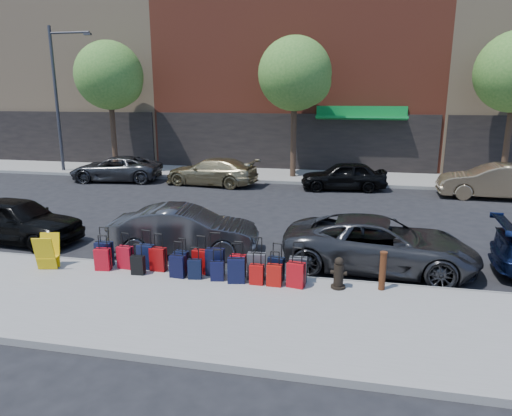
% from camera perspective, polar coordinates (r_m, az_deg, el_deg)
% --- Properties ---
extents(ground, '(120.00, 120.00, 0.00)m').
position_cam_1_polar(ground, '(15.99, -1.56, -2.28)').
color(ground, black).
rests_on(ground, ground).
extents(sidewalk_near, '(60.00, 4.00, 0.15)m').
position_cam_1_polar(sidewalk_near, '(10.16, -10.24, -11.97)').
color(sidewalk_near, gray).
rests_on(sidewalk_near, ground).
extents(sidewalk_far, '(60.00, 4.00, 0.15)m').
position_cam_1_polar(sidewalk_far, '(25.56, 3.64, 4.06)').
color(sidewalk_far, gray).
rests_on(sidewalk_far, ground).
extents(curb_near, '(60.00, 0.08, 0.15)m').
position_cam_1_polar(curb_near, '(11.89, -6.59, -7.87)').
color(curb_near, gray).
rests_on(curb_near, ground).
extents(curb_far, '(60.00, 0.08, 0.15)m').
position_cam_1_polar(curb_far, '(23.60, 2.93, 3.23)').
color(curb_far, gray).
rests_on(curb_far, ground).
extents(building_left, '(15.00, 12.12, 16.00)m').
position_cam_1_polar(building_left, '(38.45, -19.89, 18.45)').
color(building_left, tan).
rests_on(building_left, ground).
extents(building_center, '(17.00, 12.85, 20.00)m').
position_cam_1_polar(building_center, '(33.55, 6.07, 23.38)').
color(building_center, maroon).
rests_on(building_center, ground).
extents(tree_left, '(3.80, 3.80, 7.27)m').
position_cam_1_polar(tree_left, '(27.89, -17.60, 15.30)').
color(tree_left, black).
rests_on(tree_left, sidewalk_far).
extents(tree_center, '(3.80, 3.80, 7.27)m').
position_cam_1_polar(tree_center, '(24.61, 5.20, 16.12)').
color(tree_center, black).
rests_on(tree_center, sidewalk_far).
extents(streetlight, '(2.59, 0.18, 8.00)m').
position_cam_1_polar(streetlight, '(28.82, -23.43, 13.26)').
color(streetlight, '#333338').
rests_on(streetlight, sidewalk_far).
extents(suitcase_front_0, '(0.43, 0.24, 1.03)m').
position_cam_1_polar(suitcase_front_0, '(12.50, -18.43, -5.45)').
color(suitcase_front_0, black).
rests_on(suitcase_front_0, sidewalk_near).
extents(suitcase_front_1, '(0.40, 0.25, 0.93)m').
position_cam_1_polar(suitcase_front_1, '(12.19, -16.02, -5.93)').
color(suitcase_front_1, '#A70A1A').
rests_on(suitcase_front_1, sidewalk_near).
extents(suitcase_front_2, '(0.43, 0.25, 1.01)m').
position_cam_1_polar(suitcase_front_2, '(12.02, -13.58, -5.93)').
color(suitcase_front_2, black).
rests_on(suitcase_front_2, sidewalk_near).
extents(suitcase_front_3, '(0.41, 0.25, 0.96)m').
position_cam_1_polar(suitcase_front_3, '(11.82, -12.12, -6.26)').
color(suitcase_front_3, maroon).
rests_on(suitcase_front_3, sidewalk_near).
extents(suitcase_front_4, '(0.38, 0.25, 0.86)m').
position_cam_1_polar(suitcase_front_4, '(11.66, -9.29, -6.59)').
color(suitcase_front_4, black).
rests_on(suitcase_front_4, sidewalk_near).
extents(suitcase_front_5, '(0.41, 0.26, 0.95)m').
position_cam_1_polar(suitcase_front_5, '(11.50, -6.94, -6.65)').
color(suitcase_front_5, '#920909').
rests_on(suitcase_front_5, sidewalk_near).
extents(suitcase_front_6, '(0.45, 0.26, 1.07)m').
position_cam_1_polar(suitcase_front_6, '(11.33, -5.13, -6.72)').
color(suitcase_front_6, black).
rests_on(suitcase_front_6, sidewalk_near).
extents(suitcase_front_7, '(0.37, 0.21, 0.88)m').
position_cam_1_polar(suitcase_front_7, '(11.22, -2.24, -7.20)').
color(suitcase_front_7, '#A90A12').
rests_on(suitcase_front_7, sidewalk_near).
extents(suitcase_front_8, '(0.45, 0.28, 1.04)m').
position_cam_1_polar(suitcase_front_8, '(11.05, 0.05, -7.26)').
color(suitcase_front_8, '#414046').
rests_on(suitcase_front_8, sidewalk_near).
extents(suitcase_front_9, '(0.41, 0.28, 0.91)m').
position_cam_1_polar(suitcase_front_9, '(11.03, 2.53, -7.55)').
color(suitcase_front_9, black).
rests_on(suitcase_front_9, sidewalk_near).
extents(suitcase_front_10, '(0.42, 0.24, 0.99)m').
position_cam_1_polar(suitcase_front_10, '(10.91, 5.27, -7.70)').
color(suitcase_front_10, '#3A3A3F').
rests_on(suitcase_front_10, sidewalk_near).
extents(suitcase_back_0, '(0.40, 0.26, 0.91)m').
position_cam_1_polar(suitcase_back_0, '(12.24, -18.59, -6.09)').
color(suitcase_back_0, '#B10B18').
rests_on(suitcase_back_0, sidewalk_near).
extents(suitcase_back_2, '(0.33, 0.21, 0.77)m').
position_cam_1_polar(suitcase_back_2, '(11.72, -14.54, -6.91)').
color(suitcase_back_2, black).
rests_on(suitcase_back_2, sidewalk_near).
extents(suitcase_back_4, '(0.39, 0.25, 0.89)m').
position_cam_1_polar(suitcase_back_4, '(11.34, -9.75, -7.17)').
color(suitcase_back_4, black).
rests_on(suitcase_back_4, sidewalk_near).
extents(suitcase_back_5, '(0.35, 0.24, 0.78)m').
position_cam_1_polar(suitcase_back_5, '(11.19, -7.65, -7.56)').
color(suitcase_back_5, black).
rests_on(suitcase_back_5, sidewalk_near).
extents(suitcase_back_6, '(0.35, 0.24, 0.76)m').
position_cam_1_polar(suitcase_back_6, '(11.04, -4.86, -7.83)').
color(suitcase_back_6, black).
rests_on(suitcase_back_6, sidewalk_near).
extents(suitcase_back_7, '(0.44, 0.31, 0.96)m').
position_cam_1_polar(suitcase_back_7, '(10.87, -2.49, -7.80)').
color(suitcase_back_7, black).
rests_on(suitcase_back_7, sidewalk_near).
extents(suitcase_back_8, '(0.33, 0.19, 0.77)m').
position_cam_1_polar(suitcase_back_8, '(10.79, 0.08, -8.29)').
color(suitcase_back_8, '#A80C0A').
rests_on(suitcase_back_8, sidewalk_near).
extents(suitcase_back_9, '(0.35, 0.21, 0.83)m').
position_cam_1_polar(suitcase_back_9, '(10.70, 2.31, -8.38)').
color(suitcase_back_9, '#A8100A').
rests_on(suitcase_back_9, sidewalk_near).
extents(suitcase_back_10, '(0.43, 0.30, 0.94)m').
position_cam_1_polar(suitcase_back_10, '(10.66, 5.01, -8.32)').
color(suitcase_back_10, '#A70A11').
rests_on(suitcase_back_10, sidewalk_near).
extents(fire_hydrant, '(0.38, 0.33, 0.74)m').
position_cam_1_polar(fire_hydrant, '(10.71, 10.29, -8.11)').
color(fire_hydrant, black).
rests_on(fire_hydrant, sidewalk_near).
extents(bollard, '(0.17, 0.17, 0.91)m').
position_cam_1_polar(bollard, '(10.80, 15.55, -7.51)').
color(bollard, '#38190C').
rests_on(bollard, sidewalk_near).
extents(display_rack, '(0.60, 0.64, 0.88)m').
position_cam_1_polar(display_rack, '(12.80, -24.62, -5.05)').
color(display_rack, yellow).
rests_on(display_rack, sidewalk_near).
extents(car_near_0, '(4.28, 2.01, 1.42)m').
position_cam_1_polar(car_near_0, '(15.96, -27.75, -1.33)').
color(car_near_0, black).
rests_on(car_near_0, ground).
extents(car_near_1, '(4.34, 2.02, 1.38)m').
position_cam_1_polar(car_near_1, '(13.25, -8.89, -2.81)').
color(car_near_1, '#343436').
rests_on(car_near_1, ground).
extents(car_near_2, '(5.08, 2.57, 1.38)m').
position_cam_1_polar(car_near_2, '(12.38, 15.19, -4.36)').
color(car_near_2, '#343437').
rests_on(car_near_2, ground).
extents(car_far_0, '(4.99, 2.81, 1.32)m').
position_cam_1_polar(car_far_0, '(25.38, -17.11, 4.73)').
color(car_far_0, '#353638').
rests_on(car_far_0, ground).
extents(car_far_1, '(4.92, 2.46, 1.37)m').
position_cam_1_polar(car_far_1, '(23.25, -5.58, 4.55)').
color(car_far_1, '#97875C').
rests_on(car_far_1, ground).
extents(car_far_2, '(4.22, 2.15, 1.38)m').
position_cam_1_polar(car_far_2, '(22.33, 10.88, 3.98)').
color(car_far_2, black).
rests_on(car_far_2, ground).
extents(car_far_3, '(4.73, 1.82, 1.54)m').
position_cam_1_polar(car_far_3, '(22.64, 27.64, 2.96)').
color(car_far_3, '#947D5B').
rests_on(car_far_3, ground).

